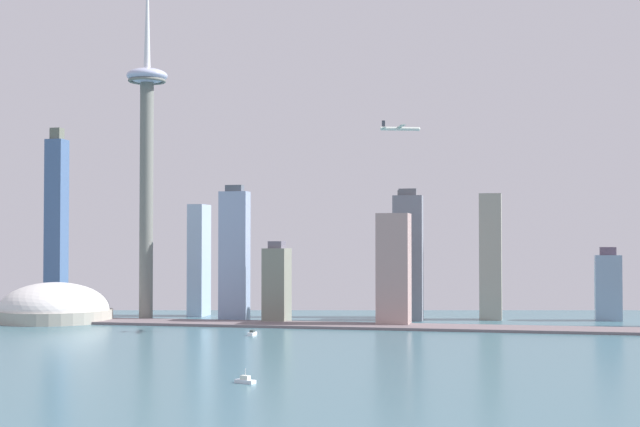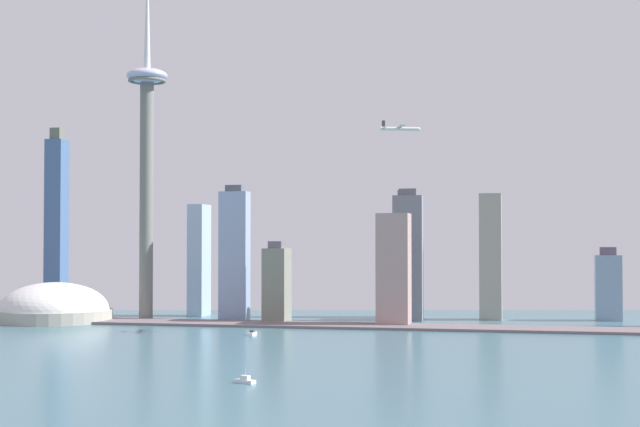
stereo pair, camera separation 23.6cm
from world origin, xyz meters
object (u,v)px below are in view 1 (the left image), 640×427
stadium_dome (54,311)px  skyscraper_2 (491,257)px  boat_1 (252,333)px  skyscraper_7 (199,260)px  skyscraper_9 (405,256)px  skyscraper_8 (408,257)px  boat_2 (245,380)px  skyscraper_4 (608,286)px  airplane (400,128)px  skyscraper_0 (277,284)px  skyscraper_6 (56,224)px  observation_tower (147,139)px  skyscraper_1 (394,270)px  skyscraper_3 (234,255)px

stadium_dome → skyscraper_2: 400.26m
skyscraper_2 → boat_1: (-174.11, -187.36, -56.57)m
skyscraper_7 → skyscraper_9: 198.90m
skyscraper_8 → boat_2: skyscraper_8 is taller
skyscraper_4 → airplane: (-171.59, -147.42, 131.71)m
stadium_dome → skyscraper_0: (198.83, 30.41, 24.46)m
skyscraper_7 → boat_2: (168.82, -409.17, -52.39)m
skyscraper_8 → skyscraper_9: bearing=100.6°
skyscraper_6 → airplane: skyscraper_6 is taller
boat_1 → skyscraper_4: bearing=125.9°
boat_1 → boat_2: 247.22m
skyscraper_9 → skyscraper_0: bearing=-141.0°
skyscraper_6 → observation_tower: bearing=-26.8°
skyscraper_8 → boat_2: bearing=-95.1°
skyscraper_1 → skyscraper_3: 153.40m
stadium_dome → skyscraper_3: 169.02m
skyscraper_1 → skyscraper_6: size_ratio=0.52×
skyscraper_7 → observation_tower: bearing=-117.6°
boat_2 → airplane: airplane is taller
skyscraper_4 → boat_2: 488.44m
skyscraper_7 → skyscraper_2: bearing=3.4°
observation_tower → skyscraper_3: 133.06m
skyscraper_7 → skyscraper_6: bearing=178.8°
observation_tower → boat_2: bearing=-60.4°
observation_tower → skyscraper_9: 265.50m
skyscraper_0 → boat_1: 118.40m
skyscraper_4 → skyscraper_9: size_ratio=0.55×
skyscraper_1 → skyscraper_2: bearing=47.5°
skyscraper_0 → boat_1: skyscraper_0 is taller
boat_2 → skyscraper_9: bearing=106.5°
skyscraper_4 → boat_1: size_ratio=5.42×
stadium_dome → skyscraper_2: skyscraper_2 is taller
skyscraper_1 → skyscraper_3: size_ratio=0.78×
skyscraper_0 → skyscraper_6: size_ratio=0.39×
skyscraper_4 → airplane: bearing=-139.3°
skyscraper_9 → boat_1: skyscraper_9 is taller
skyscraper_9 → observation_tower: bearing=-159.5°
observation_tower → skyscraper_9: size_ratio=2.85×
skyscraper_4 → boat_1: 344.70m
skyscraper_3 → airplane: size_ratio=3.63×
skyscraper_9 → boat_2: bearing=-93.7°
boat_1 → airplane: (107.74, 52.36, 161.39)m
skyscraper_1 → skyscraper_6: bearing=168.4°
skyscraper_2 → skyscraper_3: bearing=-165.8°
skyscraper_1 → skyscraper_9: size_ratio=0.80×
skyscraper_3 → boat_2: 391.36m
skyscraper_4 → skyscraper_7: size_ratio=0.62×
skyscraper_6 → airplane: bearing=-18.5°
skyscraper_9 → skyscraper_2: bearing=-7.2°
observation_tower → airplane: 248.83m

